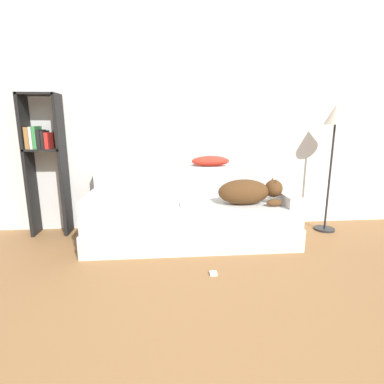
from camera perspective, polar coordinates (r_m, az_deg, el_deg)
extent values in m
cube|color=silver|center=(3.74, -1.48, 13.83)|extent=(8.11, 0.06, 2.70)
cube|color=silver|center=(3.39, -0.15, -7.28)|extent=(2.25, 0.88, 0.24)
cube|color=silver|center=(3.31, -0.14, -3.83)|extent=(2.21, 0.84, 0.19)
cube|color=silver|center=(3.61, -0.65, 2.08)|extent=(2.21, 0.15, 0.36)
cube|color=silver|center=(3.35, -18.30, -1.54)|extent=(0.15, 0.69, 0.12)
cube|color=silver|center=(3.52, 17.14, -0.82)|extent=(0.15, 0.69, 0.12)
ellipsoid|color=#513319|center=(3.27, 9.82, 0.00)|extent=(0.56, 0.28, 0.27)
sphere|color=#513319|center=(3.37, 15.30, 0.66)|extent=(0.19, 0.19, 0.19)
cone|color=#513319|center=(3.31, 15.68, 1.69)|extent=(0.07, 0.07, 0.09)
cone|color=#513319|center=(3.40, 15.07, 2.03)|extent=(0.07, 0.07, 0.09)
ellipsoid|color=#513319|center=(3.27, 15.44, -2.00)|extent=(0.17, 0.07, 0.08)
cube|color=silver|center=(3.21, 0.90, -2.39)|extent=(0.36, 0.25, 0.02)
ellipsoid|color=red|center=(3.61, 3.55, 5.90)|extent=(0.45, 0.21, 0.12)
cube|color=black|center=(3.90, -28.62, 4.24)|extent=(0.04, 0.26, 1.61)
cube|color=black|center=(3.77, -23.30, 4.50)|extent=(0.04, 0.26, 1.61)
cube|color=black|center=(3.82, -27.21, 16.24)|extent=(0.40, 0.26, 0.02)
cube|color=black|center=(3.81, -26.29, 7.25)|extent=(0.40, 0.26, 0.02)
cube|color=olive|center=(3.84, -28.48, 9.03)|extent=(0.04, 0.20, 0.24)
cube|color=silver|center=(3.83, -27.90, 9.10)|extent=(0.03, 0.20, 0.24)
cube|color=#337F42|center=(3.81, -27.36, 9.20)|extent=(0.04, 0.20, 0.25)
cube|color=black|center=(3.80, -26.72, 8.97)|extent=(0.04, 0.20, 0.21)
cube|color=black|center=(3.78, -26.15, 8.96)|extent=(0.03, 0.20, 0.20)
cube|color=red|center=(3.77, -25.53, 8.84)|extent=(0.04, 0.20, 0.18)
cylinder|color=#232326|center=(4.09, 23.89, -6.44)|extent=(0.24, 0.24, 0.02)
cylinder|color=#232326|center=(3.94, 24.72, 2.39)|extent=(0.02, 0.02, 1.25)
cone|color=beige|center=(3.89, 25.75, 13.22)|extent=(0.26, 0.26, 0.23)
cube|color=silver|center=(2.71, 4.09, -15.21)|extent=(0.06, 0.06, 0.02)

